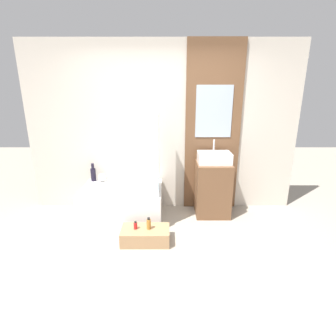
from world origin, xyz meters
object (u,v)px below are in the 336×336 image
sink (214,158)px  vase_tall_dark (93,174)px  vase_round_light (102,177)px  bottle_soap_primary (135,226)px  wooden_step_bench (145,235)px  bathtub (123,203)px  bottle_soap_secondary (149,224)px

sink → vase_tall_dark: size_ratio=1.69×
vase_round_light → bottle_soap_primary: vase_round_light is taller
vase_tall_dark → bottle_soap_primary: bearing=-51.5°
vase_tall_dark → vase_round_light: bearing=-9.2°
vase_tall_dark → bottle_soap_primary: 1.30m
vase_tall_dark → wooden_step_bench: bearing=-47.3°
vase_round_light → bottle_soap_primary: bearing=-56.2°
bathtub → wooden_step_bench: 0.79m
bathtub → vase_tall_dark: size_ratio=4.10×
vase_tall_dark → bottle_soap_secondary: 1.40m
bottle_soap_primary → bottle_soap_secondary: 0.17m
vase_round_light → wooden_step_bench: bearing=-51.4°
vase_tall_dark → bottle_soap_secondary: size_ratio=1.83×
wooden_step_bench → bottle_soap_primary: bearing=180.0°
sink → wooden_step_bench: bearing=-140.8°
wooden_step_bench → vase_tall_dark: (-0.90, 0.97, 0.51)m
bottle_soap_secondary → wooden_step_bench: bearing=180.0°
sink → bottle_soap_primary: sink is taller
bottle_soap_primary → wooden_step_bench: bearing=0.0°
sink → bottle_soap_primary: size_ratio=4.63×
bottle_soap_primary → bottle_soap_secondary: bottle_soap_secondary is taller
vase_round_light → bottle_soap_primary: size_ratio=1.20×
wooden_step_bench → bottle_soap_primary: size_ratio=5.90×
bathtub → wooden_step_bench: (0.40, -0.67, -0.15)m
bathtub → vase_round_light: 0.55m
wooden_step_bench → bottle_soap_primary: (-0.12, 0.00, 0.14)m
vase_tall_dark → bottle_soap_primary: (0.77, -0.97, -0.37)m
wooden_step_bench → bottle_soap_secondary: bottle_soap_secondary is taller
vase_round_light → sink: bearing=-4.8°
bathtub → bottle_soap_primary: bathtub is taller
bottle_soap_primary → vase_tall_dark: bearing=128.5°
vase_round_light → bottle_soap_secondary: size_ratio=0.80×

